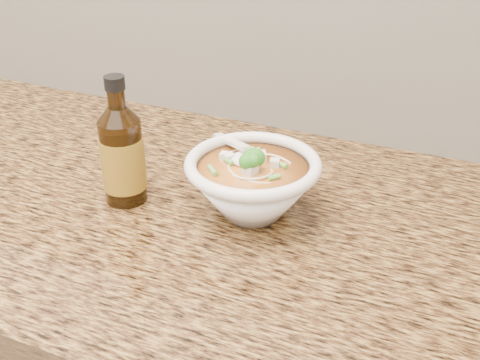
% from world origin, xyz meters
% --- Properties ---
extents(counter_slab, '(4.00, 0.68, 0.04)m').
position_xyz_m(counter_slab, '(0.00, 1.68, 0.88)').
color(counter_slab, olive).
rests_on(counter_slab, cabinet).
extents(soup_bowl, '(0.20, 0.20, 0.11)m').
position_xyz_m(soup_bowl, '(0.38, 1.68, 0.95)').
color(soup_bowl, white).
rests_on(soup_bowl, counter_slab).
extents(hot_sauce_bottle, '(0.08, 0.08, 0.20)m').
position_xyz_m(hot_sauce_bottle, '(0.19, 1.64, 0.97)').
color(hot_sauce_bottle, '#311B06').
rests_on(hot_sauce_bottle, counter_slab).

